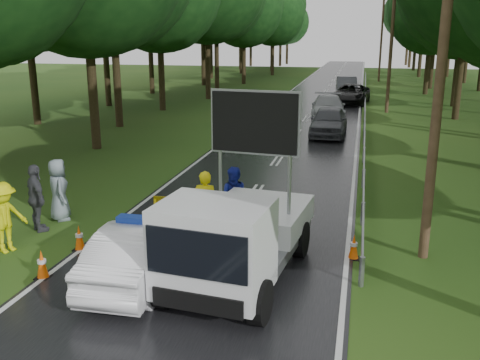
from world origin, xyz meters
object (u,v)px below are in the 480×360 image
(civilian, at_px, (236,199))
(queue_car_fourth, at_px, (346,86))
(barrier, at_px, (197,208))
(queue_car_third, at_px, (351,94))
(police_sedan, at_px, (142,252))
(queue_car_first, at_px, (329,121))
(work_truck, at_px, (235,237))
(officer, at_px, (205,205))
(queue_car_second, at_px, (328,107))

(civilian, relative_size, queue_car_fourth, 0.37)
(barrier, height_order, queue_car_third, queue_car_third)
(police_sedan, bearing_deg, civilian, -111.93)
(queue_car_third, xyz_separation_m, queue_car_fourth, (-0.56, 6.00, 0.06))
(queue_car_first, distance_m, queue_car_fourth, 20.26)
(police_sedan, distance_m, barrier, 3.02)
(work_truck, xyz_separation_m, queue_car_fourth, (1.06, 38.79, -0.29))
(queue_car_first, bearing_deg, civilian, -95.56)
(queue_car_first, bearing_deg, officer, -97.56)
(barrier, distance_m, queue_car_third, 30.30)
(officer, bearing_deg, civilian, -134.63)
(work_truck, height_order, civilian, work_truck)
(queue_car_first, bearing_deg, police_sedan, -98.38)
(officer, distance_m, queue_car_fourth, 36.40)
(queue_car_second, bearing_deg, police_sedan, -100.05)
(work_truck, bearing_deg, civilian, 109.52)
(work_truck, relative_size, queue_car_second, 1.03)
(queue_car_third, bearing_deg, work_truck, -86.93)
(civilian, height_order, queue_car_fourth, civilian)
(civilian, xyz_separation_m, queue_car_first, (1.59, 15.27, -0.13))
(queue_car_first, relative_size, queue_car_second, 0.89)
(officer, height_order, queue_car_second, officer)
(police_sedan, height_order, civilian, civilian)
(barrier, xyz_separation_m, queue_car_first, (2.54, 15.85, 0.01))
(work_truck, height_order, barrier, work_truck)
(queue_car_third, bearing_deg, barrier, -90.42)
(queue_car_first, height_order, queue_car_second, queue_car_first)
(queue_car_first, bearing_deg, work_truck, -92.16)
(officer, bearing_deg, barrier, -39.98)
(barrier, xyz_separation_m, civilian, (0.95, 0.58, 0.13))
(police_sedan, relative_size, civilian, 2.28)
(barrier, distance_m, queue_car_fourth, 36.22)
(officer, height_order, civilian, officer)
(queue_car_second, height_order, queue_car_fourth, queue_car_fourth)
(work_truck, height_order, queue_car_second, work_truck)
(barrier, bearing_deg, queue_car_second, 84.38)
(officer, relative_size, queue_car_fourth, 0.38)
(queue_car_third, height_order, queue_car_fourth, queue_car_fourth)
(officer, distance_m, civilian, 1.02)
(civilian, bearing_deg, work_truck, -82.07)
(officer, bearing_deg, police_sedan, 71.69)
(work_truck, relative_size, queue_car_first, 1.15)
(officer, bearing_deg, queue_car_fourth, -98.83)
(civilian, bearing_deg, queue_car_first, 78.77)
(police_sedan, height_order, queue_car_fourth, queue_car_fourth)
(barrier, xyz_separation_m, queue_car_second, (2.10, 21.85, -0.03))
(police_sedan, height_order, queue_car_third, queue_car_third)
(work_truck, bearing_deg, police_sedan, -165.28)
(queue_car_first, bearing_deg, queue_car_third, 87.17)
(barrier, relative_size, queue_car_first, 0.54)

